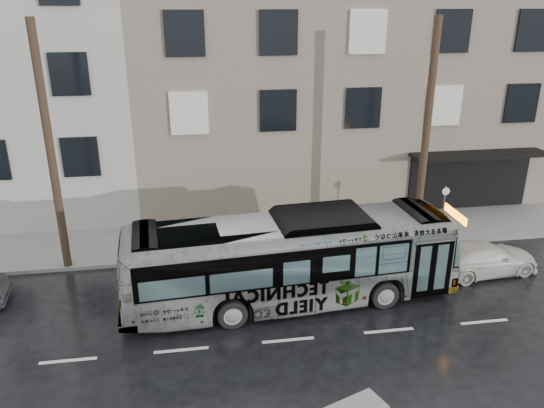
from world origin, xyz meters
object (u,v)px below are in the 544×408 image
Objects in this scene: utility_pole_front at (426,137)px; white_sedan at (484,258)px; utility_pole_rear at (51,152)px; bus at (290,260)px; sign_post at (443,214)px.

white_sedan is at bearing -60.22° from utility_pole_front.
utility_pole_rear reaches higher than bus.
utility_pole_rear is at bearing 74.20° from white_sedan.
sign_post is at bearing 0.00° from utility_pole_front.
sign_post is (1.10, 0.00, -3.30)m from utility_pole_front.
utility_pole_front is 3.75× the size of sign_post.
utility_pole_rear is at bearing 180.00° from sign_post.
utility_pole_front and utility_pole_rear have the same top height.
utility_pole_rear is at bearing 61.65° from bus.
bus is (-7.13, -3.56, 0.21)m from sign_post.
white_sedan is at bearing -87.74° from bus.
utility_pole_front is 7.66m from bus.
bus is at bearing 90.57° from white_sedan.
sign_post reaches higher than white_sedan.
sign_post is at bearing 3.34° from white_sedan.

